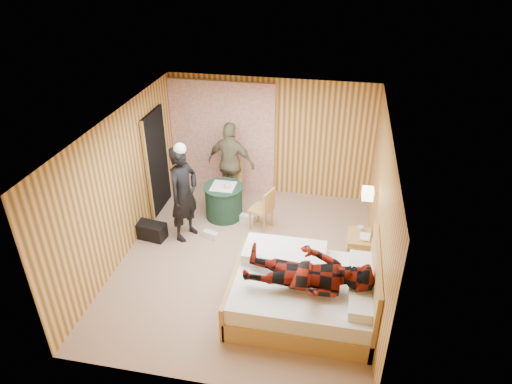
% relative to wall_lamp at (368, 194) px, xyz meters
% --- Properties ---
extents(floor, '(4.20, 5.00, 0.01)m').
position_rel_wall_lamp_xyz_m(floor, '(-1.92, -0.45, -1.30)').
color(floor, tan).
rests_on(floor, ground).
extents(ceiling, '(4.20, 5.00, 0.01)m').
position_rel_wall_lamp_xyz_m(ceiling, '(-1.92, -0.45, 1.20)').
color(ceiling, white).
rests_on(ceiling, wall_back).
extents(wall_back, '(4.20, 0.02, 2.50)m').
position_rel_wall_lamp_xyz_m(wall_back, '(-1.92, 2.05, -0.05)').
color(wall_back, '#F2AE5C').
rests_on(wall_back, floor).
extents(wall_left, '(0.02, 5.00, 2.50)m').
position_rel_wall_lamp_xyz_m(wall_left, '(-4.02, -0.45, -0.05)').
color(wall_left, '#F2AE5C').
rests_on(wall_left, floor).
extents(wall_right, '(0.02, 5.00, 2.50)m').
position_rel_wall_lamp_xyz_m(wall_right, '(0.18, -0.45, -0.05)').
color(wall_right, '#F2AE5C').
rests_on(wall_right, floor).
extents(curtain, '(2.20, 0.08, 2.40)m').
position_rel_wall_lamp_xyz_m(curtain, '(-2.92, 1.98, -0.10)').
color(curtain, silver).
rests_on(curtain, floor).
extents(doorway, '(0.06, 0.90, 2.05)m').
position_rel_wall_lamp_xyz_m(doorway, '(-3.98, 0.95, -0.28)').
color(doorway, black).
rests_on(doorway, floor).
extents(wall_lamp, '(0.26, 0.24, 0.16)m').
position_rel_wall_lamp_xyz_m(wall_lamp, '(0.00, 0.00, 0.00)').
color(wall_lamp, gold).
rests_on(wall_lamp, wall_right).
extents(bed, '(2.11, 1.66, 1.14)m').
position_rel_wall_lamp_xyz_m(bed, '(-0.80, -1.41, -0.97)').
color(bed, tan).
rests_on(bed, floor).
extents(nightstand, '(0.41, 0.56, 0.54)m').
position_rel_wall_lamp_xyz_m(nightstand, '(-0.04, -0.09, -1.02)').
color(nightstand, tan).
rests_on(nightstand, floor).
extents(round_table, '(0.77, 0.77, 0.69)m').
position_rel_wall_lamp_xyz_m(round_table, '(-2.64, 0.86, -0.95)').
color(round_table, '#1B3B28').
rests_on(round_table, floor).
extents(chair_far, '(0.44, 0.44, 0.93)m').
position_rel_wall_lamp_xyz_m(chair_far, '(-2.64, 1.48, -0.76)').
color(chair_far, tan).
rests_on(chair_far, floor).
extents(chair_near, '(0.49, 0.49, 0.85)m').
position_rel_wall_lamp_xyz_m(chair_near, '(-1.77, 0.57, -0.81)').
color(chair_near, tan).
rests_on(chair_near, floor).
extents(duffel_bag, '(0.58, 0.37, 0.31)m').
position_rel_wall_lamp_xyz_m(duffel_bag, '(-3.77, -0.11, -1.15)').
color(duffel_bag, black).
rests_on(duffel_bag, floor).
extents(sneaker_left, '(0.30, 0.20, 0.12)m').
position_rel_wall_lamp_xyz_m(sneaker_left, '(-2.70, 0.10, -1.24)').
color(sneaker_left, white).
rests_on(sneaker_left, floor).
extents(sneaker_right, '(0.32, 0.18, 0.13)m').
position_rel_wall_lamp_xyz_m(sneaker_right, '(-2.15, 0.77, -1.23)').
color(sneaker_right, white).
rests_on(sneaker_right, floor).
extents(woman_standing, '(0.64, 0.77, 1.80)m').
position_rel_wall_lamp_xyz_m(woman_standing, '(-3.15, 0.08, -0.40)').
color(woman_standing, black).
rests_on(woman_standing, floor).
extents(man_at_table, '(1.07, 0.60, 1.72)m').
position_rel_wall_lamp_xyz_m(man_at_table, '(-2.64, 1.50, -0.44)').
color(man_at_table, '#6F684A').
rests_on(man_at_table, floor).
extents(man_on_bed, '(0.86, 0.67, 1.77)m').
position_rel_wall_lamp_xyz_m(man_on_bed, '(-0.77, -1.64, -0.30)').
color(man_on_bed, maroon).
rests_on(man_on_bed, bed).
extents(book_lower, '(0.18, 0.23, 0.02)m').
position_rel_wall_lamp_xyz_m(book_lower, '(-0.04, -0.14, -0.75)').
color(book_lower, white).
rests_on(book_lower, nightstand).
extents(book_upper, '(0.19, 0.24, 0.02)m').
position_rel_wall_lamp_xyz_m(book_upper, '(-0.04, -0.14, -0.73)').
color(book_upper, white).
rests_on(book_upper, nightstand).
extents(cup_nightstand, '(0.10, 0.10, 0.09)m').
position_rel_wall_lamp_xyz_m(cup_nightstand, '(-0.04, 0.04, -0.72)').
color(cup_nightstand, white).
rests_on(cup_nightstand, nightstand).
extents(cup_table, '(0.14, 0.14, 0.10)m').
position_rel_wall_lamp_xyz_m(cup_table, '(-2.54, 0.81, -0.57)').
color(cup_table, white).
rests_on(cup_table, round_table).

